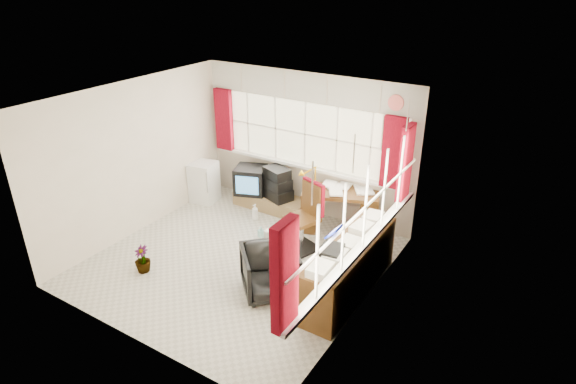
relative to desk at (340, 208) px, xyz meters
The scene contains 20 objects.
ground 1.93m from the desk, 117.09° to the right, with size 4.00×4.00×0.00m, color beige.
room_walls 2.18m from the desk, 117.09° to the right, with size 4.00×4.00×4.00m.
window_back 1.05m from the desk, 162.70° to the left, with size 3.70×0.12×3.60m.
window_right 2.07m from the desk, 57.06° to the right, with size 0.12×3.70×3.60m.
curtains 1.30m from the desk, 84.87° to the right, with size 3.83×3.83×1.15m.
overhead_cabinets 1.98m from the desk, 80.03° to the right, with size 3.98×3.98×0.48m.
desk is the anchor object (origin of this frame).
desk_lamp 0.73m from the desk, 165.22° to the right, with size 0.17×0.16×0.39m.
task_chair 0.81m from the desk, 103.51° to the right, with size 0.59×0.61×1.11m.
office_chair 2.06m from the desk, 90.63° to the right, with size 0.72×0.74×0.67m, color black.
radiator 1.55m from the desk, 97.82° to the right, with size 0.41×0.20×0.59m.
credenza 1.71m from the desk, 59.47° to the right, with size 0.50×2.00×0.85m.
file_tray 2.05m from the desk, 67.46° to the right, with size 0.26×0.34×0.11m, color black.
tv_bench 1.44m from the desk, behind, with size 1.40×0.50×0.25m, color olive.
crt_tv 1.81m from the desk, behind, with size 0.68×0.65×0.49m.
hifi_stack 1.27m from the desk, behind, with size 0.64×0.53×0.58m.
mini_fridge 2.68m from the desk, behind, with size 0.52×0.52×0.76m.
spray_bottle_a 1.50m from the desk, 161.45° to the right, with size 0.11×0.11×0.29m, color white.
spray_bottle_b 1.37m from the desk, 137.08° to the right, with size 0.08×0.09×0.19m, color #95DFDC.
flower_vase 3.23m from the desk, 125.58° to the right, with size 0.23×0.23×0.41m, color black.
Camera 1 is at (3.87, -4.82, 4.06)m, focal length 30.00 mm.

